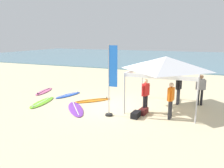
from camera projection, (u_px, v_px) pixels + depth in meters
name	position (u px, v px, depth m)	size (l,w,h in m)	color
ground_plane	(118.00, 107.00, 12.01)	(80.00, 80.00, 0.00)	beige
sea	(180.00, 58.00, 40.18)	(80.00, 36.00, 0.10)	#568499
canopy_tent	(166.00, 63.00, 11.31)	(3.42, 3.42, 2.75)	#B7B7BC
surfboard_pink	(44.00, 91.00, 15.25)	(1.05, 2.22, 0.19)	pink
surfboard_blue	(68.00, 95.00, 14.30)	(1.03, 2.09, 0.19)	blue
surfboard_orange	(93.00, 100.00, 13.10)	(2.00, 2.03, 0.19)	orange
surfboard_purple	(76.00, 109.00, 11.57)	(2.18, 2.44, 0.19)	purple
surfboard_lime	(42.00, 102.00, 12.72)	(1.04, 2.45, 0.19)	#7AD12D
person_black	(179.00, 87.00, 12.25)	(0.30, 0.54, 1.71)	#383842
person_orange	(171.00, 98.00, 10.06)	(0.29, 0.54, 1.71)	#2D2D33
person_grey	(201.00, 88.00, 12.09)	(0.53, 0.32, 1.71)	black
person_red	(146.00, 93.00, 10.92)	(0.34, 0.51, 1.71)	black
banner_flag	(111.00, 84.00, 10.30)	(0.60, 0.36, 3.40)	#99999E
gear_bag_near_tent	(143.00, 111.00, 10.86)	(0.60, 0.32, 0.28)	#4C1919
gear_bag_by_pole	(136.00, 115.00, 10.38)	(0.60, 0.32, 0.28)	black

